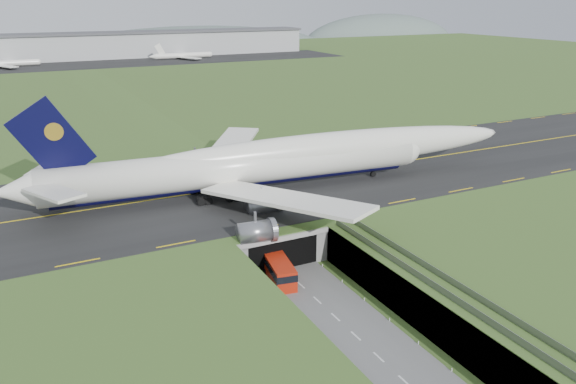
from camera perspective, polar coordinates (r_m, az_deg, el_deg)
ground at (r=84.10m, az=1.98°, el=-10.14°), size 900.00×900.00×0.00m
airfield_deck at (r=82.67m, az=2.01°, el=-8.33°), size 800.00×800.00×6.00m
trench_road at (r=78.46m, az=4.65°, el=-12.45°), size 12.00×75.00×0.20m
taxiway at (r=109.28m, az=-6.25°, el=0.32°), size 800.00×44.00×0.18m
tunnel_portal at (r=96.11m, az=-2.76°, el=-4.04°), size 17.00×22.30×6.00m
guideway at (r=73.96m, az=17.00°, el=-10.73°), size 3.00×53.00×7.05m
jumbo_jet at (r=106.87m, az=-1.07°, el=3.15°), size 101.18×63.67×21.14m
shuttle_tram at (r=85.87m, az=-0.86°, el=-8.06°), size 4.53×8.84×3.42m
cargo_terminal at (r=366.41m, az=-21.61°, el=13.58°), size 320.00×67.00×15.60m
distant_hills at (r=506.27m, az=-15.53°, el=13.34°), size 700.00×91.00×60.00m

